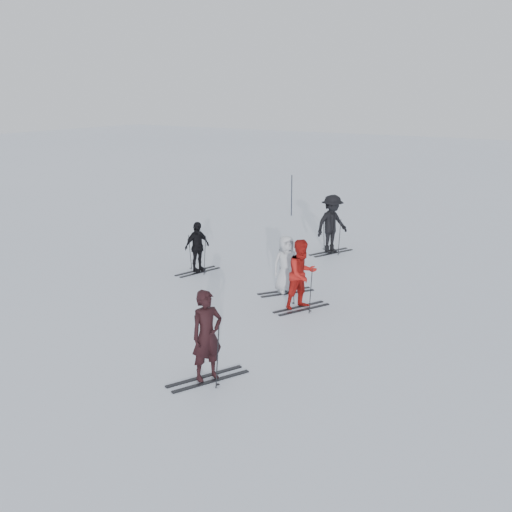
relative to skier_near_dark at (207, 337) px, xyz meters
The scene contains 12 objects.
ground 5.08m from the skier_near_dark, 118.06° to the left, with size 120.00×120.00×0.00m, color silver.
skier_near_dark is the anchor object (origin of this frame).
skier_red 4.71m from the skier_near_dark, 95.71° to the left, with size 0.89×0.69×1.83m, color #A31612.
skier_grey 5.85m from the skier_near_dark, 104.91° to the left, with size 0.79×0.51×1.62m, color #AEB2B8.
skier_uphill_left 7.68m from the skier_near_dark, 129.36° to the left, with size 0.92×0.38×1.58m, color black.
skier_uphill_far 10.66m from the skier_near_dark, 103.17° to the left, with size 1.30×0.75×2.02m, color black.
skis_near_dark 0.27m from the skier_near_dark, ahead, with size 0.94×1.77×1.29m, color black, non-canonical shape.
skis_red 4.72m from the skier_near_dark, 95.71° to the left, with size 0.88×1.67×1.22m, color black, non-canonical shape.
skis_grey 5.85m from the skier_near_dark, 104.91° to the left, with size 0.89×1.68×1.23m, color black, non-canonical shape.
skis_uphill_left 7.69m from the skier_near_dark, 129.36° to the left, with size 0.86×1.62×1.18m, color black, non-canonical shape.
skis_uphill_far 10.67m from the skier_near_dark, 103.17° to the left, with size 0.95×1.79×1.31m, color black, non-canonical shape.
piste_marker 16.95m from the skier_near_dark, 114.17° to the left, with size 0.04×0.04×1.83m, color black.
Camera 1 is at (9.49, -13.71, 5.64)m, focal length 45.00 mm.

